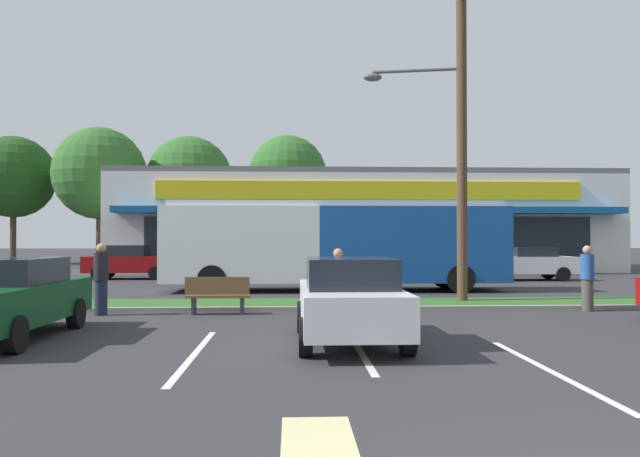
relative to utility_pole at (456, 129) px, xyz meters
name	(u,v)px	position (x,y,z in m)	size (l,w,h in m)	color
grass_median	(393,304)	(-1.94, -0.30, -5.06)	(56.00, 2.20, 0.12)	#2D5B23
curb_lip	(400,308)	(-1.94, -1.52, -5.06)	(56.00, 0.24, 0.12)	gray
parking_stripe_0	(195,354)	(-6.41, -7.55, -5.12)	(0.12, 4.80, 0.01)	silver
parking_stripe_1	(358,347)	(-3.65, -7.01, -5.12)	(0.12, 4.80, 0.01)	silver
parking_stripe_2	(549,370)	(-1.09, -9.07, -5.12)	(0.12, 4.80, 0.01)	silver
lot_arrow	(318,441)	(-4.56, -12.07, -5.12)	(0.70, 1.60, 0.01)	beige
storefront_building	(360,223)	(-0.51, 21.06, -2.20)	(28.99, 12.06, 5.83)	silver
tree_far_left	(14,177)	(-25.87, 30.22, 1.46)	(6.19, 6.19, 9.69)	#473323
tree_left	(100,174)	(-18.80, 28.10, 1.54)	(6.70, 6.70, 10.02)	#473323
tree_mid_left	(189,179)	(-12.79, 31.05, 1.43)	(6.65, 6.65, 9.89)	#473323
tree_mid	(288,175)	(-5.13, 32.32, 1.96)	(6.28, 6.28, 10.24)	#473323
utility_pole	(456,129)	(0.00, 0.00, 0.00)	(3.14, 2.38, 9.56)	#4C3826
city_bus	(335,243)	(-3.23, 4.81, -3.36)	(12.41, 2.72, 3.25)	#144793
bus_stop_bench	(218,294)	(-6.67, -2.16, -4.62)	(1.60, 0.45, 0.95)	brown
car_1	(528,263)	(6.04, 10.20, -4.34)	(4.18, 1.85, 1.52)	silver
car_3	(2,298)	(-10.29, -5.88, -4.33)	(2.01, 4.74, 1.53)	#0C3F1E
car_4	(131,262)	(-12.41, 11.89, -4.31)	(4.22, 1.87, 1.60)	maroon
car_5	(349,300)	(-3.76, -6.61, -4.33)	(1.88, 4.22, 1.56)	silver
pedestrian_by_pole	(101,279)	(-9.56, -2.17, -4.22)	(0.36, 0.36, 1.79)	#1E2338
pedestrian_mid	(338,284)	(-3.73, -3.47, -4.28)	(0.34, 0.34, 1.68)	#726651
pedestrian_far	(587,278)	(2.98, -1.84, -4.25)	(0.35, 0.35, 1.73)	#47423D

